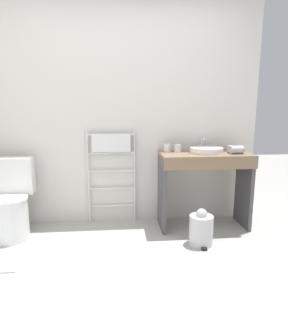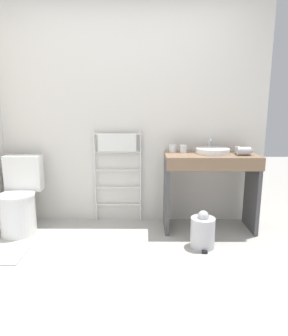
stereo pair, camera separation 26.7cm
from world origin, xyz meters
The scene contains 11 objects.
ground_plane centered at (0.00, 0.00, 0.00)m, with size 12.00×12.00×0.00m, color #B2AFA8.
wall_back centered at (0.00, 1.55, 1.32)m, with size 3.13×0.12×2.64m, color silver.
toilet centered at (-1.17, 1.14, 0.34)m, with size 0.40×0.51×0.83m.
towel_radiator centered at (-0.13, 1.45, 0.79)m, with size 0.56×0.06×1.08m.
vanity_counter centered at (0.89, 1.21, 0.58)m, with size 0.98×0.49×0.85m.
sink_basin centered at (0.91, 1.25, 0.88)m, with size 0.36×0.36×0.06m.
faucet centered at (0.91, 1.42, 0.94)m, with size 0.02×0.10×0.15m.
cup_near_wall centered at (0.49, 1.35, 0.89)m, with size 0.08×0.08×0.09m.
cup_near_edge centered at (0.61, 1.31, 0.89)m, with size 0.07×0.07×0.08m.
hair_dryer centered at (1.22, 1.15, 0.89)m, with size 0.18×0.18×0.09m.
trash_bin centered at (0.75, 0.77, 0.16)m, with size 0.24×0.27×0.37m.
Camera 1 is at (-0.08, -1.93, 1.36)m, focal length 32.00 mm.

